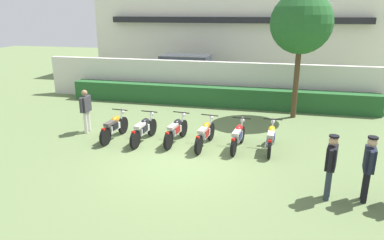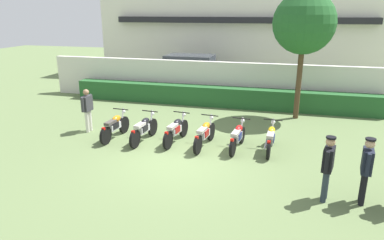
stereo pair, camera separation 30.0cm
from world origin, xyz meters
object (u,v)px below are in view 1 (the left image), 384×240
Objects in this scene: motorcycle_in_row_1 at (144,129)px; motorcycle_in_row_0 at (114,127)px; officer_0 at (331,162)px; officer_1 at (369,164)px; tree_near_inspector at (301,23)px; motorcycle_in_row_2 at (176,130)px; motorcycle_in_row_4 at (238,136)px; parked_car at (188,72)px; motorcycle_in_row_5 at (271,138)px; inspector_person at (86,108)px; motorcycle_in_row_3 at (205,134)px.

motorcycle_in_row_0 is at bearing 94.64° from motorcycle_in_row_1.
officer_0 is 0.84m from officer_1.
motorcycle_in_row_1 is at bearing -140.57° from tree_near_inspector.
motorcycle_in_row_2 is 2.10m from motorcycle_in_row_4.
motorcycle_in_row_4 is (3.84, -8.81, -0.50)m from parked_car.
parked_car is 8.94m from motorcycle_in_row_1.
motorcycle_in_row_5 is 1.11× the size of officer_1.
parked_car is at bearing 29.90° from motorcycle_in_row_4.
officer_0 is (6.26, -11.46, 0.00)m from parked_car.
officer_0 is (0.53, -6.75, -2.90)m from tree_near_inspector.
tree_near_inspector is 3.16× the size of officer_0.
parked_car reaches higher than motorcycle_in_row_1.
motorcycle_in_row_1 is at bearing -10.75° from inspector_person.
inspector_person is (-7.49, -3.74, -2.89)m from tree_near_inspector.
officer_0 is 0.99× the size of officer_1.
motorcycle_in_row_0 is 7.96m from officer_1.
motorcycle_in_row_0 is 0.95× the size of motorcycle_in_row_3.
motorcycle_in_row_2 is 1.06× the size of motorcycle_in_row_5.
inspector_person reaches higher than motorcycle_in_row_4.
motorcycle_in_row_3 is 4.56m from inspector_person.
motorcycle_in_row_1 is 6.20m from officer_0.
motorcycle_in_row_3 is at bearing -21.50° from officer_1.
motorcycle_in_row_2 reaches higher than motorcycle_in_row_5.
motorcycle_in_row_4 is (4.29, 0.08, -0.01)m from motorcycle_in_row_0.
motorcycle_in_row_0 is at bearing 101.25° from motorcycle_in_row_2.
parked_car is 2.54× the size of motorcycle_in_row_4.
officer_0 is (4.53, -2.73, 0.49)m from motorcycle_in_row_2.
motorcycle_in_row_2 is 5.31m from officer_0.
motorcycle_in_row_3 is at bearing -5.26° from inspector_person.
motorcycle_in_row_4 is at bearing -85.02° from motorcycle_in_row_0.
tree_near_inspector is 2.63× the size of motorcycle_in_row_1.
inspector_person reaches higher than motorcycle_in_row_1.
parked_car reaches higher than officer_0.
officer_1 reaches higher than motorcycle_in_row_5.
motorcycle_in_row_2 is (-4.00, -4.02, -3.39)m from tree_near_inspector.
motorcycle_in_row_2 is at bearing -77.68° from parked_car.
officer_0 is at bearing -107.00° from motorcycle_in_row_0.
tree_near_inspector reaches higher than motorcycle_in_row_0.
motorcycle_in_row_0 and motorcycle_in_row_1 have the same top height.
officer_1 reaches higher than motorcycle_in_row_4.
motorcycle_in_row_2 is at bearing 94.18° from motorcycle_in_row_4.
motorcycle_in_row_0 is at bearing -145.96° from tree_near_inspector.
inspector_person is 1.00× the size of officer_0.
officer_0 is at bearing -120.27° from motorcycle_in_row_3.
motorcycle_in_row_5 is (4.88, -8.73, -0.49)m from parked_car.
motorcycle_in_row_2 is 0.97× the size of motorcycle_in_row_3.
motorcycle_in_row_2 is at bearing -4.65° from inspector_person.
tree_near_inspector is 3.16× the size of inspector_person.
tree_near_inspector is 5.33m from motorcycle_in_row_5.
motorcycle_in_row_1 is at bearing -10.96° from officer_0.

